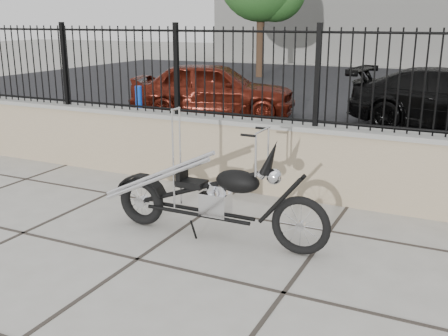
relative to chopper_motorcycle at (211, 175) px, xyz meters
The scene contains 7 objects.
ground_plane 1.13m from the chopper_motorcycle, 117.42° to the right, with size 90.00×90.00×0.00m, color #99968E.
parking_lot 11.74m from the chopper_motorcycle, 92.00° to the left, with size 30.00×30.00×0.00m, color black.
retaining_wall 1.77m from the chopper_motorcycle, 103.48° to the left, with size 14.00×0.36×0.96m, color gray.
iron_fence 1.96m from the chopper_motorcycle, 103.48° to the left, with size 14.00×0.08×1.20m, color black.
chopper_motorcycle is the anchor object (origin of this frame).
car_red 7.24m from the chopper_motorcycle, 116.69° to the left, with size 1.55×3.86×1.31m, color #51150B.
bollard_a 4.86m from the chopper_motorcycle, 133.42° to the left, with size 0.13×0.13×1.05m, color blue.
Camera 1 is at (2.78, -3.82, 2.24)m, focal length 42.00 mm.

